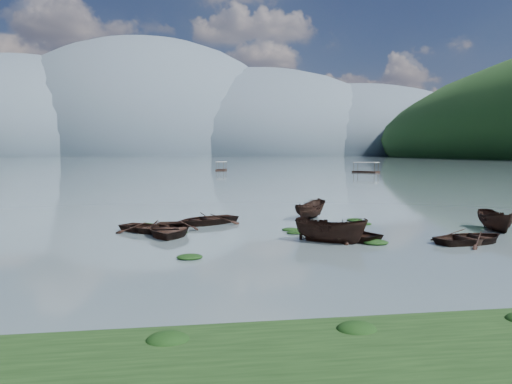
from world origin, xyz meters
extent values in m
plane|color=slate|center=(0.00, 0.00, 0.00)|extent=(2400.00, 2400.00, 0.00)
cube|color=black|center=(0.00, -14.00, 0.00)|extent=(60.00, 6.00, 0.50)
ellipsoid|color=#475666|center=(-260.00, 900.00, 0.00)|extent=(520.00, 520.00, 280.00)
ellipsoid|color=#475666|center=(-60.00, 900.00, 0.00)|extent=(520.00, 520.00, 340.00)
ellipsoid|color=#475666|center=(140.00, 900.00, 0.00)|extent=(520.00, 520.00, 260.00)
ellipsoid|color=#475666|center=(320.00, 900.00, 0.00)|extent=(520.00, 520.00, 220.00)
imported|color=black|center=(-6.29, 5.58, 0.00)|extent=(3.82, 5.25, 1.06)
imported|color=black|center=(2.51, 1.64, 0.00)|extent=(4.30, 3.85, 1.63)
imported|color=black|center=(3.57, 2.84, 0.00)|extent=(5.49, 5.85, 0.99)
imported|color=black|center=(10.12, 0.31, 0.00)|extent=(5.13, 4.24, 0.92)
imported|color=black|center=(14.14, 4.06, 0.00)|extent=(2.27, 4.23, 1.55)
imported|color=black|center=(-7.40, 6.77, 0.00)|extent=(5.43, 5.24, 0.92)
imported|color=black|center=(-3.82, 9.81, 0.00)|extent=(5.83, 5.45, 0.98)
imported|color=black|center=(4.05, 11.61, 0.00)|extent=(3.73, 4.08, 1.56)
ellipsoid|color=black|center=(-5.22, -1.39, 0.00)|extent=(1.22, 1.00, 0.27)
ellipsoid|color=black|center=(-5.66, 6.08, 0.00)|extent=(0.99, 0.79, 0.22)
ellipsoid|color=black|center=(4.79, 0.76, 0.00)|extent=(1.38, 1.10, 0.30)
ellipsoid|color=black|center=(1.26, 4.89, 0.00)|extent=(0.94, 0.80, 0.21)
ellipsoid|color=black|center=(6.85, 7.85, 0.00)|extent=(1.08, 0.85, 0.22)
ellipsoid|color=black|center=(-7.86, 9.51, 0.00)|extent=(1.19, 0.96, 0.25)
ellipsoid|color=black|center=(1.29, 6.14, 0.00)|extent=(1.07, 0.89, 0.22)
ellipsoid|color=black|center=(6.87, 9.77, 0.00)|extent=(1.15, 0.92, 0.25)
camera|label=1|loc=(-5.68, -24.47, 4.92)|focal=35.00mm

